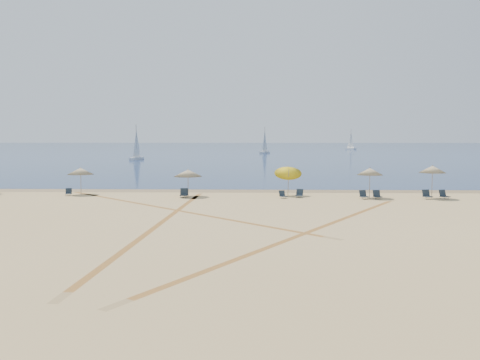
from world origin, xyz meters
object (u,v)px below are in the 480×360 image
(umbrella_1, at_px, (81,171))
(chair_9, at_px, (444,195))
(umbrella_4, at_px, (370,171))
(chair_8, at_px, (427,195))
(umbrella_3, at_px, (288,170))
(sailboat_0, at_px, (351,143))
(sailboat_2, at_px, (265,145))
(sailboat_1, at_px, (137,149))
(chair_3, at_px, (184,193))
(chair_7, at_px, (377,195))
(umbrella_2, at_px, (188,173))
(umbrella_5, at_px, (433,169))
(chair_6, at_px, (364,195))
(chair_2, at_px, (69,192))
(chair_5, at_px, (299,194))
(chair_4, at_px, (283,195))

(umbrella_1, height_order, chair_9, umbrella_1)
(umbrella_4, distance_m, chair_8, 4.65)
(umbrella_3, distance_m, chair_8, 10.91)
(sailboat_0, distance_m, sailboat_2, 61.32)
(sailboat_1, xyz_separation_m, sailboat_2, (28.07, 44.86, 0.14))
(chair_3, bearing_deg, chair_7, -3.93)
(umbrella_2, relative_size, chair_8, 2.92)
(umbrella_2, height_order, umbrella_5, umbrella_5)
(sailboat_1, bearing_deg, chair_6, -53.20)
(sailboat_2, bearing_deg, sailboat_1, -99.61)
(chair_2, bearing_deg, sailboat_2, 63.75)
(umbrella_1, xyz_separation_m, sailboat_0, (52.59, 160.33, 0.54))
(umbrella_5, relative_size, chair_8, 3.32)
(umbrella_2, relative_size, umbrella_5, 0.88)
(umbrella_2, xyz_separation_m, umbrella_5, (19.18, -0.64, 0.38))
(chair_5, distance_m, chair_9, 11.09)
(sailboat_1, bearing_deg, umbrella_4, -52.51)
(chair_4, bearing_deg, umbrella_1, 148.06)
(chair_7, height_order, sailboat_2, sailboat_2)
(chair_2, relative_size, chair_7, 0.94)
(umbrella_4, bearing_deg, umbrella_1, 175.84)
(umbrella_3, height_order, chair_7, umbrella_3)
(umbrella_4, distance_m, chair_7, 1.97)
(sailboat_1, bearing_deg, chair_2, -71.04)
(chair_3, relative_size, chair_8, 0.93)
(chair_7, relative_size, chair_8, 0.93)
(chair_8, xyz_separation_m, chair_9, (1.31, 0.04, -0.00))
(chair_4, xyz_separation_m, chair_8, (11.11, -0.13, 0.05))
(chair_6, bearing_deg, sailboat_2, 73.96)
(umbrella_4, distance_m, chair_4, 7.10)
(umbrella_2, xyz_separation_m, sailboat_0, (43.46, 161.57, 0.60))
(chair_5, xyz_separation_m, chair_6, (4.89, -0.76, 0.00))
(chair_2, relative_size, chair_6, 0.87)
(chair_8, relative_size, sailboat_1, 0.11)
(chair_9, bearing_deg, chair_6, 158.78)
(umbrella_1, distance_m, chair_5, 18.16)
(chair_4, distance_m, sailboat_2, 112.25)
(umbrella_5, distance_m, chair_3, 19.51)
(umbrella_4, bearing_deg, chair_8, -8.43)
(umbrella_3, distance_m, chair_4, 2.65)
(umbrella_3, relative_size, chair_8, 3.56)
(umbrella_1, xyz_separation_m, chair_8, (27.77, -2.34, -1.62))
(chair_9, relative_size, sailboat_0, 0.10)
(umbrella_1, height_order, chair_5, umbrella_1)
(chair_3, bearing_deg, umbrella_4, -1.06)
(umbrella_1, height_order, sailboat_2, sailboat_2)
(umbrella_5, bearing_deg, sailboat_1, 120.08)
(chair_4, relative_size, chair_8, 0.93)
(umbrella_2, relative_size, chair_9, 2.70)
(chair_3, height_order, chair_9, chair_3)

